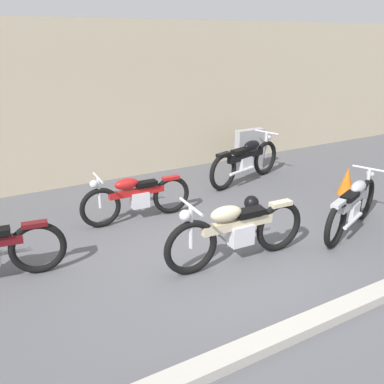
{
  "coord_description": "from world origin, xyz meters",
  "views": [
    {
      "loc": [
        -2.93,
        -4.38,
        2.98
      ],
      "look_at": [
        0.2,
        1.19,
        0.55
      ],
      "focal_mm": 38.43,
      "sensor_mm": 36.0,
      "label": 1
    }
  ],
  "objects": [
    {
      "name": "motorcycle_silver",
      "position": [
        2.28,
        -0.36,
        0.44
      ],
      "size": [
        1.95,
        0.93,
        0.92
      ],
      "rotation": [
        0.0,
        0.0,
        0.37
      ],
      "color": "black",
      "rests_on": "ground_plane"
    },
    {
      "name": "motorcycle_cream",
      "position": [
        0.09,
        -0.25,
        0.48
      ],
      "size": [
        2.21,
        0.62,
        0.99
      ],
      "rotation": [
        0.0,
        0.0,
        3.09
      ],
      "color": "black",
      "rests_on": "ground_plane"
    },
    {
      "name": "traffic_cone",
      "position": [
        3.56,
        0.85,
        0.28
      ],
      "size": [
        0.32,
        0.32,
        0.55
      ],
      "primitive_type": "cone",
      "color": "orange",
      "rests_on": "ground_plane"
    },
    {
      "name": "building_wall",
      "position": [
        0.0,
        4.17,
        1.66
      ],
      "size": [
        18.0,
        0.3,
        3.32
      ],
      "primitive_type": "cube",
      "color": "beige",
      "rests_on": "ground_plane"
    },
    {
      "name": "ground_plane",
      "position": [
        0.0,
        0.0,
        0.0
      ],
      "size": [
        40.0,
        40.0,
        0.0
      ],
      "primitive_type": "plane",
      "color": "#56565B"
    },
    {
      "name": "curb_strip",
      "position": [
        0.0,
        -1.81,
        0.06
      ],
      "size": [
        18.0,
        0.24,
        0.12
      ],
      "primitive_type": "cube",
      "color": "#B7B2A8",
      "rests_on": "ground_plane"
    },
    {
      "name": "motorcycle_red",
      "position": [
        -0.58,
        1.74,
        0.42
      ],
      "size": [
        1.96,
        0.55,
        0.88
      ],
      "rotation": [
        0.0,
        0.0,
        3.1
      ],
      "color": "black",
      "rests_on": "ground_plane"
    },
    {
      "name": "stone_marker",
      "position": [
        2.86,
        3.16,
        0.48
      ],
      "size": [
        0.71,
        0.21,
        0.96
      ],
      "primitive_type": "cube",
      "rotation": [
        0.0,
        0.0,
        -0.02
      ],
      "color": "#9E9EA3",
      "rests_on": "ground_plane"
    },
    {
      "name": "motorcycle_black",
      "position": [
        2.25,
        2.46,
        0.48
      ],
      "size": [
        2.18,
        0.84,
        1.0
      ],
      "rotation": [
        0.0,
        0.0,
        0.27
      ],
      "color": "black",
      "rests_on": "ground_plane"
    },
    {
      "name": "helmet",
      "position": [
        1.41,
        1.12,
        0.14
      ],
      "size": [
        0.27,
        0.27,
        0.27
      ],
      "primitive_type": "sphere",
      "color": "black",
      "rests_on": "ground_plane"
    }
  ]
}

